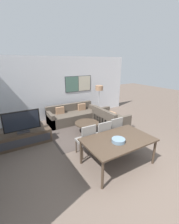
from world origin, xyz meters
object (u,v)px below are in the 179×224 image
object	(u,v)px
tv_console	(25,138)
coffee_table	(87,125)
television	(22,122)
sofa_side	(109,120)
fruit_bowl	(118,140)
dining_chair_centre	(102,135)
sofa_main	(72,116)
dining_table	(118,141)
dining_chair_left	(87,139)
dining_chair_right	(114,130)
floor_lamp	(99,90)

from	to	relation	value
tv_console	coffee_table	bearing A→B (deg)	-6.07
television	sofa_side	world-z (taller)	television
tv_console	fruit_bowl	bearing A→B (deg)	-52.04
tv_console	dining_chair_centre	xyz separation A→B (m)	(1.94, -1.53, 0.31)
television	sofa_main	size ratio (longest dim) A/B	0.49
sofa_side	dining_table	distance (m)	2.51
coffee_table	dining_chair_left	bearing A→B (deg)	-119.72
tv_console	dining_chair_right	xyz separation A→B (m)	(2.44, -1.46, 0.31)
sofa_side	dining_table	bearing A→B (deg)	147.25
sofa_main	sofa_side	bearing A→B (deg)	-48.19
dining_chair_left	fruit_bowl	world-z (taller)	dining_chair_left
dining_table	dining_chair_centre	size ratio (longest dim) A/B	1.83
coffee_table	dining_table	distance (m)	2.05
dining_chair_right	floor_lamp	distance (m)	2.84
dining_chair_left	floor_lamp	bearing A→B (deg)	50.20
coffee_table	dining_chair_left	xyz separation A→B (m)	(-0.74, -1.29, 0.23)
coffee_table	dining_table	world-z (taller)	dining_table
dining_chair_left	dining_chair_right	world-z (taller)	same
sofa_main	dining_table	xyz separation A→B (m)	(-0.23, -3.32, 0.40)
dining_chair_centre	dining_table	bearing A→B (deg)	-90.00
floor_lamp	coffee_table	bearing A→B (deg)	-137.76
dining_table	fruit_bowl	distance (m)	0.19
tv_console	sofa_main	xyz separation A→B (m)	(2.17, 1.08, 0.04)
television	coffee_table	xyz separation A→B (m)	(2.17, -0.23, -0.50)
fruit_bowl	coffee_table	bearing A→B (deg)	81.02
coffee_table	sofa_main	bearing A→B (deg)	90.00
sofa_main	dining_chair_centre	world-z (taller)	dining_chair_centre
sofa_main	fruit_bowl	distance (m)	3.49
sofa_main	tv_console	bearing A→B (deg)	-153.65
fruit_bowl	floor_lamp	world-z (taller)	floor_lamp
tv_console	dining_chair_centre	size ratio (longest dim) A/B	1.73
dining_table	dining_chair_right	size ratio (longest dim) A/B	1.83
sofa_side	coffee_table	world-z (taller)	sofa_side
floor_lamp	dining_chair_right	bearing A→B (deg)	-114.16
sofa_side	dining_chair_left	distance (m)	2.31
fruit_bowl	sofa_side	bearing A→B (deg)	56.71
dining_chair_right	television	bearing A→B (deg)	149.07
tv_console	coffee_table	world-z (taller)	tv_console
television	dining_chair_left	world-z (taller)	television
sofa_side	floor_lamp	bearing A→B (deg)	-13.45
sofa_side	dining_table	xyz separation A→B (m)	(-1.34, -2.08, 0.40)
dining_table	dining_chair_left	world-z (taller)	dining_chair_left
dining_table	dining_chair_right	world-z (taller)	dining_chair_right
dining_chair_left	floor_lamp	distance (m)	3.41
television	sofa_main	bearing A→B (deg)	26.34
sofa_main	television	bearing A→B (deg)	-153.66
dining_chair_centre	television	bearing A→B (deg)	141.75
dining_chair_right	sofa_main	bearing A→B (deg)	96.09
tv_console	dining_chair_left	world-z (taller)	dining_chair_left
sofa_main	fruit_bowl	size ratio (longest dim) A/B	6.76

